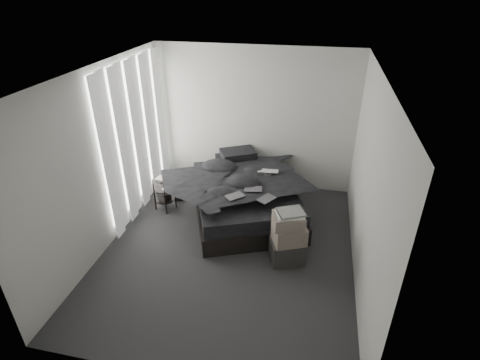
% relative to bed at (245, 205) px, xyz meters
% --- Properties ---
extents(floor, '(3.60, 4.20, 0.01)m').
position_rel_bed_xyz_m(floor, '(-0.04, -1.02, -0.15)').
color(floor, '#2A292B').
rests_on(floor, ground).
extents(ceiling, '(3.60, 4.20, 0.01)m').
position_rel_bed_xyz_m(ceiling, '(-0.04, -1.02, 2.45)').
color(ceiling, white).
rests_on(ceiling, ground).
extents(wall_back, '(3.60, 0.01, 2.60)m').
position_rel_bed_xyz_m(wall_back, '(-0.04, 1.08, 1.15)').
color(wall_back, beige).
rests_on(wall_back, ground).
extents(wall_front, '(3.60, 0.01, 2.60)m').
position_rel_bed_xyz_m(wall_front, '(-0.04, -3.12, 1.15)').
color(wall_front, beige).
rests_on(wall_front, ground).
extents(wall_left, '(0.01, 4.20, 2.60)m').
position_rel_bed_xyz_m(wall_left, '(-1.84, -1.02, 1.15)').
color(wall_left, beige).
rests_on(wall_left, ground).
extents(wall_right, '(0.01, 4.20, 2.60)m').
position_rel_bed_xyz_m(wall_right, '(1.76, -1.02, 1.15)').
color(wall_right, beige).
rests_on(wall_right, ground).
extents(window_left, '(0.02, 2.00, 2.30)m').
position_rel_bed_xyz_m(window_left, '(-1.82, -0.12, 1.20)').
color(window_left, white).
rests_on(window_left, wall_left).
extents(curtain_left, '(0.06, 2.12, 2.48)m').
position_rel_bed_xyz_m(curtain_left, '(-1.77, -0.12, 1.13)').
color(curtain_left, white).
rests_on(curtain_left, wall_left).
extents(bed, '(2.31, 2.60, 0.29)m').
position_rel_bed_xyz_m(bed, '(0.00, 0.00, 0.00)').
color(bed, black).
rests_on(bed, floor).
extents(mattress, '(2.23, 2.52, 0.23)m').
position_rel_bed_xyz_m(mattress, '(0.00, 0.00, 0.26)').
color(mattress, black).
rests_on(mattress, bed).
extents(duvet, '(2.16, 2.30, 0.25)m').
position_rel_bed_xyz_m(duvet, '(0.02, -0.05, 0.50)').
color(duvet, black).
rests_on(duvet, mattress).
extents(pillow_lower, '(0.76, 0.65, 0.15)m').
position_rel_bed_xyz_m(pillow_lower, '(-0.36, 0.76, 0.45)').
color(pillow_lower, black).
rests_on(pillow_lower, mattress).
extents(pillow_upper, '(0.73, 0.65, 0.14)m').
position_rel_bed_xyz_m(pillow_upper, '(-0.28, 0.76, 0.59)').
color(pillow_upper, black).
rests_on(pillow_upper, pillow_lower).
extents(laptop, '(0.36, 0.24, 0.03)m').
position_rel_bed_xyz_m(laptop, '(0.35, 0.20, 0.64)').
color(laptop, silver).
rests_on(laptop, duvet).
extents(comic_a, '(0.32, 0.32, 0.01)m').
position_rel_bed_xyz_m(comic_a, '(-0.03, -0.63, 0.63)').
color(comic_a, black).
rests_on(comic_a, duvet).
extents(comic_b, '(0.30, 0.22, 0.01)m').
position_rel_bed_xyz_m(comic_b, '(0.20, -0.37, 0.64)').
color(comic_b, black).
rests_on(comic_b, duvet).
extents(comic_c, '(0.30, 0.32, 0.01)m').
position_rel_bed_xyz_m(comic_c, '(0.45, -0.61, 0.64)').
color(comic_c, black).
rests_on(comic_c, duvet).
extents(side_stand, '(0.42, 0.42, 0.60)m').
position_rel_bed_xyz_m(side_stand, '(-1.37, -0.17, 0.15)').
color(side_stand, black).
rests_on(side_stand, floor).
extents(papers, '(0.26, 0.21, 0.01)m').
position_rel_bed_xyz_m(papers, '(-1.37, -0.18, 0.46)').
color(papers, white).
rests_on(papers, side_stand).
extents(floor_books, '(0.18, 0.22, 0.13)m').
position_rel_bed_xyz_m(floor_books, '(-1.28, 0.19, -0.08)').
color(floor_books, black).
rests_on(floor_books, floor).
extents(box_lower, '(0.55, 0.49, 0.34)m').
position_rel_bed_xyz_m(box_lower, '(0.83, -1.09, 0.02)').
color(box_lower, '#242424').
rests_on(box_lower, floor).
extents(box_mid, '(0.53, 0.48, 0.26)m').
position_rel_bed_xyz_m(box_mid, '(0.84, -1.09, 0.32)').
color(box_mid, '#6B5D55').
rests_on(box_mid, box_lower).
extents(box_upper, '(0.49, 0.43, 0.18)m').
position_rel_bed_xyz_m(box_upper, '(0.82, -1.09, 0.54)').
color(box_upper, '#6B5D55').
rests_on(box_upper, box_mid).
extents(art_book_white, '(0.42, 0.38, 0.04)m').
position_rel_bed_xyz_m(art_book_white, '(0.83, -1.09, 0.65)').
color(art_book_white, silver).
rests_on(art_book_white, box_upper).
extents(art_book_snake, '(0.42, 0.39, 0.03)m').
position_rel_bed_xyz_m(art_book_snake, '(0.84, -1.09, 0.68)').
color(art_book_snake, silver).
rests_on(art_book_snake, art_book_white).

